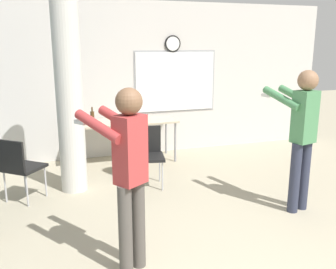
{
  "coord_description": "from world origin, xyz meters",
  "views": [
    {
      "loc": [
        -1.45,
        -1.73,
        2.05
      ],
      "look_at": [
        -0.13,
        2.31,
        1.02
      ],
      "focal_mm": 40.0,
      "sensor_mm": 36.0,
      "label": 1
    }
  ],
  "objects_px": {
    "chair_table_front": "(148,152)",
    "person_playing_side": "(302,130)",
    "folding_table": "(124,124)",
    "chair_near_pillar": "(20,165)",
    "bottle_on_table": "(92,116)",
    "person_playing_front": "(128,167)"
  },
  "relations": [
    {
      "from": "chair_table_front",
      "to": "chair_near_pillar",
      "type": "relative_size",
      "value": 1.0
    },
    {
      "from": "chair_near_pillar",
      "to": "person_playing_front",
      "type": "relative_size",
      "value": 0.51
    },
    {
      "from": "bottle_on_table",
      "to": "person_playing_side",
      "type": "height_order",
      "value": "person_playing_side"
    },
    {
      "from": "chair_near_pillar",
      "to": "person_playing_side",
      "type": "xyz_separation_m",
      "value": [
        3.3,
        -1.34,
        0.52
      ]
    },
    {
      "from": "chair_near_pillar",
      "to": "person_playing_front",
      "type": "bearing_deg",
      "value": -62.26
    },
    {
      "from": "chair_table_front",
      "to": "person_playing_front",
      "type": "bearing_deg",
      "value": -109.77
    },
    {
      "from": "chair_table_front",
      "to": "person_playing_side",
      "type": "relative_size",
      "value": 0.5
    },
    {
      "from": "bottle_on_table",
      "to": "chair_table_front",
      "type": "xyz_separation_m",
      "value": [
        0.63,
        -1.33,
        -0.33
      ]
    },
    {
      "from": "folding_table",
      "to": "chair_near_pillar",
      "type": "xyz_separation_m",
      "value": [
        -1.66,
        -1.28,
        -0.18
      ]
    },
    {
      "from": "bottle_on_table",
      "to": "folding_table",
      "type": "bearing_deg",
      "value": -12.47
    },
    {
      "from": "folding_table",
      "to": "bottle_on_table",
      "type": "height_order",
      "value": "bottle_on_table"
    },
    {
      "from": "chair_table_front",
      "to": "person_playing_front",
      "type": "xyz_separation_m",
      "value": [
        -0.73,
        -2.02,
        0.49
      ]
    },
    {
      "from": "chair_table_front",
      "to": "person_playing_side",
      "type": "xyz_separation_m",
      "value": [
        1.55,
        -1.4,
        0.52
      ]
    },
    {
      "from": "chair_near_pillar",
      "to": "person_playing_side",
      "type": "height_order",
      "value": "person_playing_side"
    },
    {
      "from": "bottle_on_table",
      "to": "chair_table_front",
      "type": "distance_m",
      "value": 1.51
    },
    {
      "from": "person_playing_front",
      "to": "person_playing_side",
      "type": "xyz_separation_m",
      "value": [
        2.27,
        0.62,
        0.03
      ]
    },
    {
      "from": "folding_table",
      "to": "chair_table_front",
      "type": "xyz_separation_m",
      "value": [
        0.1,
        -1.22,
        -0.18
      ]
    },
    {
      "from": "chair_table_front",
      "to": "folding_table",
      "type": "bearing_deg",
      "value": 94.56
    },
    {
      "from": "folding_table",
      "to": "chair_near_pillar",
      "type": "height_order",
      "value": "chair_near_pillar"
    },
    {
      "from": "bottle_on_table",
      "to": "chair_table_front",
      "type": "relative_size",
      "value": 0.29
    },
    {
      "from": "bottle_on_table",
      "to": "chair_table_front",
      "type": "bearing_deg",
      "value": -64.73
    },
    {
      "from": "folding_table",
      "to": "chair_near_pillar",
      "type": "bearing_deg",
      "value": -142.43
    }
  ]
}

